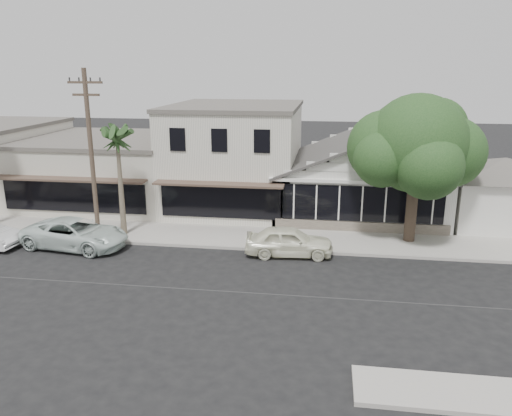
% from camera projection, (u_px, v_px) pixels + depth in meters
% --- Properties ---
extents(ground, '(140.00, 140.00, 0.00)m').
position_uv_depth(ground, '(249.00, 293.00, 20.65)').
color(ground, black).
rests_on(ground, ground).
extents(sidewalk_north, '(90.00, 3.50, 0.15)m').
position_uv_depth(sidewalk_north, '(128.00, 232.00, 28.17)').
color(sidewalk_north, '#9E9991').
rests_on(sidewalk_north, ground).
extents(corner_shop, '(10.40, 8.60, 5.10)m').
position_uv_depth(corner_shop, '(359.00, 174.00, 31.13)').
color(corner_shop, white).
rests_on(corner_shop, ground).
extents(side_cottage, '(6.00, 6.00, 3.00)m').
position_uv_depth(side_cottage, '(500.00, 200.00, 29.38)').
color(side_cottage, white).
rests_on(side_cottage, ground).
extents(row_building_near, '(8.00, 10.00, 6.50)m').
position_uv_depth(row_building_near, '(236.00, 158.00, 33.04)').
color(row_building_near, silver).
rests_on(row_building_near, ground).
extents(row_building_midnear, '(10.00, 10.00, 4.20)m').
position_uv_depth(row_building_midnear, '(109.00, 171.00, 34.60)').
color(row_building_midnear, silver).
rests_on(row_building_midnear, ground).
extents(utility_pole, '(1.80, 0.24, 9.00)m').
position_uv_depth(utility_pole, '(91.00, 153.00, 25.55)').
color(utility_pole, brown).
rests_on(utility_pole, ground).
extents(car_0, '(4.44, 2.06, 1.47)m').
position_uv_depth(car_0, '(289.00, 241.00, 24.62)').
color(car_0, white).
rests_on(car_0, ground).
extents(car_2, '(5.73, 3.22, 1.51)m').
position_uv_depth(car_2, '(75.00, 234.00, 25.67)').
color(car_2, silver).
rests_on(car_2, ground).
extents(shade_tree, '(7.05, 6.37, 7.82)m').
position_uv_depth(shade_tree, '(415.00, 146.00, 25.40)').
color(shade_tree, '#443729').
rests_on(shade_tree, ground).
extents(palm_east, '(2.35, 2.35, 6.49)m').
position_uv_depth(palm_east, '(117.00, 137.00, 26.09)').
color(palm_east, '#726651').
rests_on(palm_east, ground).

